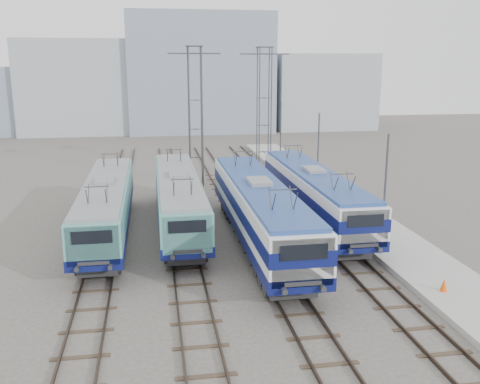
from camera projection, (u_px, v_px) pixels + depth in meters
name	position (u px, v px, depth m)	size (l,w,h in m)	color
ground	(235.00, 282.00, 26.68)	(160.00, 160.00, 0.00)	#514C47
platform	(366.00, 223.00, 35.93)	(4.00, 70.00, 0.30)	#9E9E99
locomotive_far_left	(106.00, 204.00, 33.05)	(2.73, 17.20, 3.24)	#0B124E
locomotive_center_left	(179.00, 197.00, 34.66)	(2.75, 17.35, 3.27)	#0B124E
locomotive_center_right	(260.00, 208.00, 31.20)	(2.98, 18.87, 3.55)	#0B124E
locomotive_far_right	(314.00, 192.00, 35.65)	(2.83, 17.87, 3.36)	#0B124E
catenary_tower_west	(195.00, 110.00, 46.19)	(4.50, 1.20, 12.00)	#3F4247
catenary_tower_east	(264.00, 107.00, 49.14)	(4.50, 1.20, 12.00)	#3F4247
mast_front	(384.00, 198.00, 29.13)	(0.12, 0.12, 7.00)	#3F4247
mast_mid	(318.00, 159.00, 40.63)	(0.12, 0.12, 7.00)	#3F4247
mast_rear	(281.00, 138.00, 52.14)	(0.12, 0.12, 7.00)	#3F4247
safety_cone	(444.00, 285.00, 24.86)	(0.34, 0.34, 0.61)	#F6540B
building_west	(83.00, 87.00, 82.22)	(18.00, 12.00, 14.00)	#9CA6AF
building_center	(199.00, 73.00, 84.61)	(22.00, 14.00, 18.00)	gray
building_east	(320.00, 91.00, 88.50)	(16.00, 12.00, 12.00)	#9CA6AF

